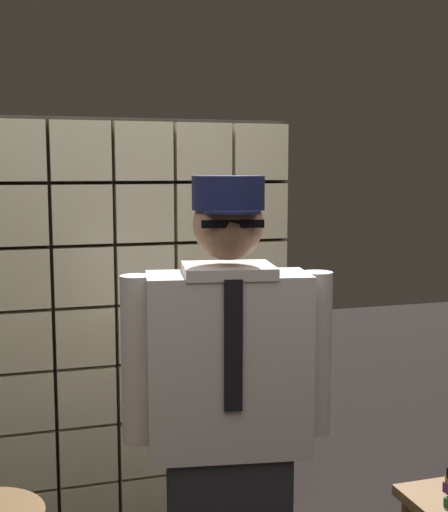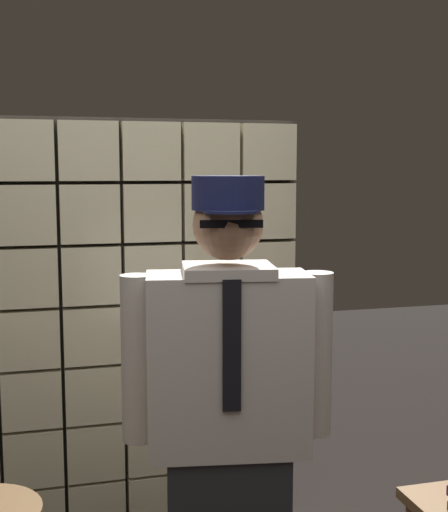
% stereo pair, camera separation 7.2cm
% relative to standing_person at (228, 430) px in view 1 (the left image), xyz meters
% --- Properties ---
extents(glass_block_wall, '(1.69, 0.10, 1.97)m').
position_rel_standing_person_xyz_m(glass_block_wall, '(-0.21, 1.09, 0.08)').
color(glass_block_wall, beige).
rests_on(glass_block_wall, ground).
extents(standing_person, '(0.68, 0.33, 1.70)m').
position_rel_standing_person_xyz_m(standing_person, '(0.00, 0.00, 0.00)').
color(standing_person, '#28282D').
rests_on(standing_person, ground).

